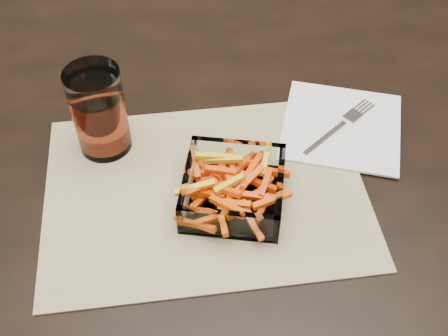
{
  "coord_description": "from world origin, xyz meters",
  "views": [
    {
      "loc": [
        -0.14,
        -0.55,
        1.37
      ],
      "look_at": [
        -0.12,
        -0.04,
        0.78
      ],
      "focal_mm": 45.0,
      "sensor_mm": 36.0,
      "label": 1
    }
  ],
  "objects_px": {
    "dining_table": "(300,196)",
    "tumbler": "(100,114)",
    "glass_bowl": "(233,190)",
    "fork": "(341,125)"
  },
  "relations": [
    {
      "from": "dining_table",
      "to": "tumbler",
      "type": "distance_m",
      "value": 0.34
    },
    {
      "from": "dining_table",
      "to": "fork",
      "type": "relative_size",
      "value": 12.27
    },
    {
      "from": "fork",
      "to": "tumbler",
      "type": "bearing_deg",
      "value": -128.91
    },
    {
      "from": "dining_table",
      "to": "tumbler",
      "type": "xyz_separation_m",
      "value": [
        -0.3,
        0.04,
        0.15
      ]
    },
    {
      "from": "dining_table",
      "to": "glass_bowl",
      "type": "bearing_deg",
      "value": -146.66
    },
    {
      "from": "tumbler",
      "to": "dining_table",
      "type": "bearing_deg",
      "value": -7.4
    },
    {
      "from": "glass_bowl",
      "to": "tumbler",
      "type": "bearing_deg",
      "value": 148.81
    },
    {
      "from": "glass_bowl",
      "to": "fork",
      "type": "relative_size",
      "value": 1.17
    },
    {
      "from": "tumbler",
      "to": "fork",
      "type": "distance_m",
      "value": 0.37
    },
    {
      "from": "glass_bowl",
      "to": "dining_table",
      "type": "bearing_deg",
      "value": 33.34
    }
  ]
}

